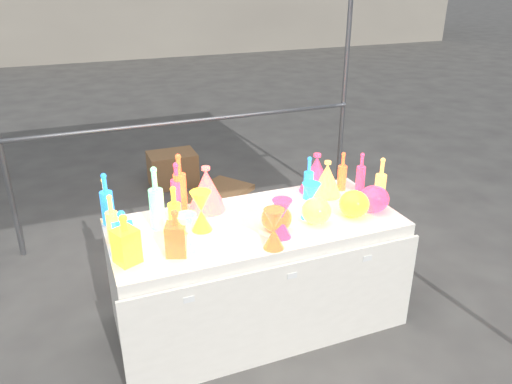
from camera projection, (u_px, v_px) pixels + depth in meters
name	position (u px, v px, depth m)	size (l,w,h in m)	color
ground	(256.00, 318.00, 3.41)	(80.00, 80.00, 0.00)	slate
display_table	(257.00, 273.00, 3.25)	(1.84, 0.83, 0.75)	white
cardboard_box_closed	(173.00, 169.00, 5.45)	(0.50, 0.37, 0.37)	#A9774C
cardboard_box_flat	(219.00, 192.00, 5.26)	(0.67, 0.48, 0.06)	#A9774C
bottle_0	(106.00, 199.00, 3.06)	(0.07, 0.07, 0.29)	red
bottle_1	(107.00, 199.00, 3.02)	(0.08, 0.08, 0.33)	#188730
bottle_2	(180.00, 182.00, 3.19)	(0.08, 0.08, 0.38)	orange
bottle_3	(177.00, 186.00, 3.20)	(0.08, 0.08, 0.33)	#1D30AB
bottle_4	(112.00, 219.00, 2.81)	(0.07, 0.07, 0.30)	#116D58
bottle_5	(156.00, 198.00, 2.94)	(0.09, 0.09, 0.40)	#D12999
bottle_6	(174.00, 210.00, 2.91)	(0.08, 0.08, 0.30)	red
decanter_0	(125.00, 239.00, 2.62)	(0.12, 0.12, 0.28)	red
decanter_1	(176.00, 232.00, 2.70)	(0.11, 0.11, 0.27)	orange
decanter_2	(123.00, 233.00, 2.69)	(0.11, 0.11, 0.27)	#188730
hourglass_0	(274.00, 229.00, 2.76)	(0.12, 0.12, 0.24)	orange
hourglass_1	(282.00, 219.00, 2.88)	(0.12, 0.12, 0.24)	#1D30AB
hourglass_3	(187.00, 233.00, 2.73)	(0.12, 0.12, 0.23)	#D12999
hourglass_4	(201.00, 211.00, 2.95)	(0.13, 0.13, 0.25)	red
hourglass_5	(311.00, 201.00, 3.10)	(0.12, 0.12, 0.23)	#188730
globe_0	(354.00, 205.00, 3.14)	(0.19, 0.19, 0.15)	red
globe_1	(316.00, 212.00, 3.05)	(0.18, 0.18, 0.15)	#116D58
globe_2	(277.00, 220.00, 2.96)	(0.18, 0.18, 0.15)	orange
globe_3	(374.00, 200.00, 3.21)	(0.19, 0.19, 0.15)	#1D30AB
lampshade_0	(207.00, 188.00, 3.20)	(0.25, 0.25, 0.30)	gold
lampshade_2	(316.00, 172.00, 3.48)	(0.24, 0.24, 0.28)	#1D30AB
lampshade_3	(327.00, 178.00, 3.42)	(0.21, 0.21, 0.25)	#116D58
bottle_8	(309.00, 178.00, 3.35)	(0.07, 0.07, 0.30)	#188730
bottle_9	(342.00, 171.00, 3.49)	(0.06, 0.06, 0.28)	orange
bottle_10	(361.00, 172.00, 3.48)	(0.06, 0.06, 0.28)	#1D30AB
bottle_11	(381.00, 181.00, 3.27)	(0.07, 0.07, 0.33)	#116D58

